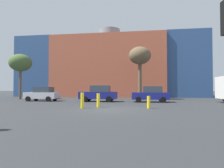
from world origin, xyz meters
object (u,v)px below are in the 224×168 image
(parked_car_0, at_px, (42,94))
(bare_tree_0, at_px, (20,63))
(parked_car_1, at_px, (99,94))
(bollard_yellow_1, at_px, (149,102))
(bollard_yellow_0, at_px, (98,100))
(bollard_yellow_2, at_px, (82,100))
(parked_car_2, at_px, (151,94))
(bare_tree_1, at_px, (140,57))

(parked_car_0, bearing_deg, bare_tree_0, -32.20)
(bare_tree_0, bearing_deg, parked_car_1, -14.95)
(parked_car_0, xyz_separation_m, parked_car_1, (6.82, 0.00, 0.07))
(parked_car_1, distance_m, bollard_yellow_1, 8.47)
(parked_car_0, distance_m, bollard_yellow_0, 10.35)
(bollard_yellow_1, distance_m, bollard_yellow_2, 4.92)
(parked_car_2, distance_m, bare_tree_0, 18.37)
(bollard_yellow_2, bearing_deg, parked_car_0, 134.08)
(parked_car_1, relative_size, bollard_yellow_1, 4.61)
(parked_car_1, relative_size, parked_car_2, 1.06)
(bare_tree_0, height_order, bollard_yellow_0, bare_tree_0)
(bollard_yellow_0, bearing_deg, bollard_yellow_1, -4.12)
(bare_tree_0, relative_size, bollard_yellow_1, 6.95)
(bollard_yellow_0, distance_m, bollard_yellow_2, 1.40)
(bollard_yellow_0, height_order, bollard_yellow_2, bollard_yellow_2)
(parked_car_0, xyz_separation_m, bollard_yellow_1, (12.01, -6.67, -0.38))
(parked_car_0, relative_size, parked_car_1, 0.92)
(parked_car_2, distance_m, bollard_yellow_0, 7.80)
(bollard_yellow_2, bearing_deg, bollard_yellow_1, 8.18)
(parked_car_0, height_order, parked_car_2, parked_car_2)
(parked_car_2, relative_size, bollard_yellow_1, 4.36)
(parked_car_0, height_order, parked_car_1, parked_car_1)
(parked_car_1, bearing_deg, bollard_yellow_0, 101.61)
(parked_car_2, xyz_separation_m, bare_tree_0, (-17.61, 3.16, 4.16))
(parked_car_2, bearing_deg, bollard_yellow_0, 55.13)
(parked_car_1, relative_size, bare_tree_1, 0.58)
(parked_car_0, xyz_separation_m, bollard_yellow_0, (8.13, -6.40, -0.28))
(parked_car_0, distance_m, bollard_yellow_1, 13.75)
(parked_car_2, relative_size, bare_tree_0, 0.63)
(bare_tree_0, xyz_separation_m, bollard_yellow_0, (13.15, -9.56, -4.47))
(parked_car_1, height_order, parked_car_2, parked_car_1)
(parked_car_1, bearing_deg, bollard_yellow_2, 92.49)
(parked_car_0, distance_m, bollard_yellow_2, 10.27)
(parked_car_2, bearing_deg, bollard_yellow_2, 53.54)
(bollard_yellow_0, bearing_deg, bare_tree_0, 144.00)
(bollard_yellow_1, bearing_deg, parked_car_2, 85.05)
(parked_car_1, height_order, bollard_yellow_2, parked_car_1)
(bollard_yellow_0, bearing_deg, parked_car_0, 141.82)
(bollard_yellow_0, distance_m, bollard_yellow_1, 3.89)
(parked_car_0, bearing_deg, bare_tree_1, -155.50)
(parked_car_2, bearing_deg, bollard_yellow_1, 85.05)
(parked_car_0, relative_size, parked_car_2, 0.97)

